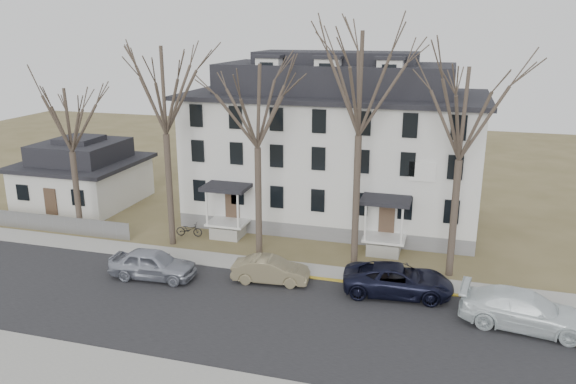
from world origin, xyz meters
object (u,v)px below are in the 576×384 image
(small_house, at_px, (83,176))
(tree_mid_right, at_px, (464,107))
(car_navy, at_px, (398,281))
(tree_mid_left, at_px, (257,100))
(bicycle_left, at_px, (189,230))
(tree_center, at_px, (361,76))
(car_tan, at_px, (271,271))
(car_silver, at_px, (153,265))
(tree_far_left, at_px, (163,84))
(tree_bungalow, at_px, (68,116))
(car_white, at_px, (525,311))
(boarding_house, at_px, (334,147))

(small_house, height_order, tree_mid_right, tree_mid_right)
(small_house, xyz_separation_m, car_navy, (25.89, -9.50, -1.45))
(tree_mid_left, bearing_deg, bicycle_left, 165.13)
(tree_center, xyz_separation_m, car_tan, (-4.02, -3.77, -10.38))
(small_house, xyz_separation_m, car_tan, (18.98, -9.97, -1.55))
(small_house, bearing_deg, car_silver, -42.24)
(car_navy, bearing_deg, tree_mid_left, 64.20)
(tree_far_left, xyz_separation_m, tree_mid_right, (17.50, 0.00, -0.74))
(car_tan, bearing_deg, car_navy, -91.91)
(tree_center, distance_m, tree_bungalow, 19.23)
(tree_bungalow, bearing_deg, tree_mid_left, 0.00)
(tree_mid_left, bearing_deg, tree_center, 0.00)
(car_white, bearing_deg, bicycle_left, 79.38)
(boarding_house, bearing_deg, tree_far_left, -137.82)
(small_house, relative_size, tree_mid_left, 0.68)
(car_tan, xyz_separation_m, car_white, (12.97, -1.36, 0.16))
(tree_center, relative_size, car_tan, 3.46)
(boarding_house, bearing_deg, small_house, -174.41)
(car_navy, bearing_deg, tree_bungalow, 76.02)
(tree_mid_left, height_order, car_white, tree_mid_left)
(tree_mid_left, distance_m, car_navy, 12.94)
(tree_center, distance_m, bicycle_left, 15.72)
(tree_far_left, xyz_separation_m, car_navy, (14.89, -3.31, -9.55))
(tree_center, xyz_separation_m, car_navy, (2.89, -3.31, -10.29))
(boarding_house, distance_m, tree_bungalow, 18.17)
(tree_mid_left, relative_size, car_white, 2.14)
(tree_mid_right, height_order, car_silver, tree_mid_right)
(car_tan, relative_size, bicycle_left, 2.34)
(tree_far_left, height_order, bicycle_left, tree_far_left)
(small_house, bearing_deg, car_navy, -20.16)
(tree_mid_left, bearing_deg, tree_bungalow, 180.00)
(tree_mid_right, xyz_separation_m, tree_bungalow, (-24.50, 0.00, -1.48))
(tree_center, bearing_deg, tree_far_left, 180.00)
(car_white, bearing_deg, tree_mid_right, 41.14)
(small_house, height_order, bicycle_left, small_house)
(tree_center, distance_m, car_silver, 15.57)
(boarding_house, relative_size, car_white, 3.49)
(tree_mid_left, relative_size, tree_bungalow, 1.18)
(tree_center, xyz_separation_m, tree_mid_right, (5.50, 0.00, -1.48))
(tree_mid_left, xyz_separation_m, car_silver, (-4.55, -5.11, -8.77))
(car_silver, xyz_separation_m, bicycle_left, (-0.96, 6.57, -0.36))
(bicycle_left, bearing_deg, tree_bungalow, 93.97)
(car_silver, bearing_deg, car_white, -93.82)
(car_silver, height_order, car_white, car_white)
(small_house, distance_m, tree_far_left, 15.00)
(boarding_house, distance_m, car_tan, 12.85)
(tree_bungalow, bearing_deg, car_silver, -31.16)
(tree_bungalow, height_order, car_navy, tree_bungalow)
(tree_far_left, height_order, tree_center, tree_center)
(boarding_house, height_order, tree_mid_left, tree_mid_left)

